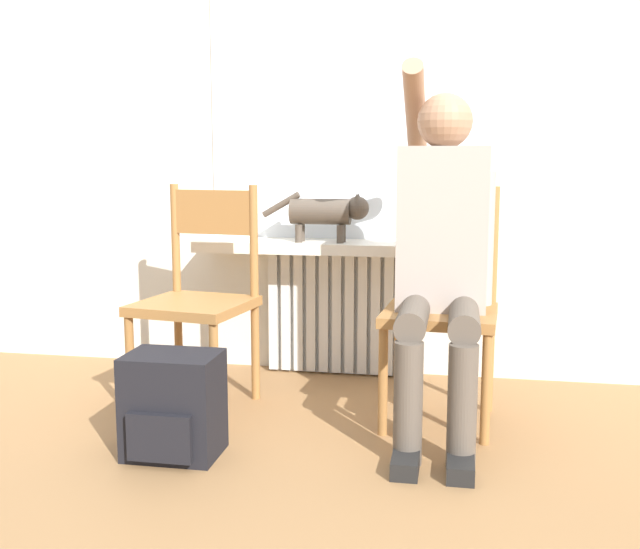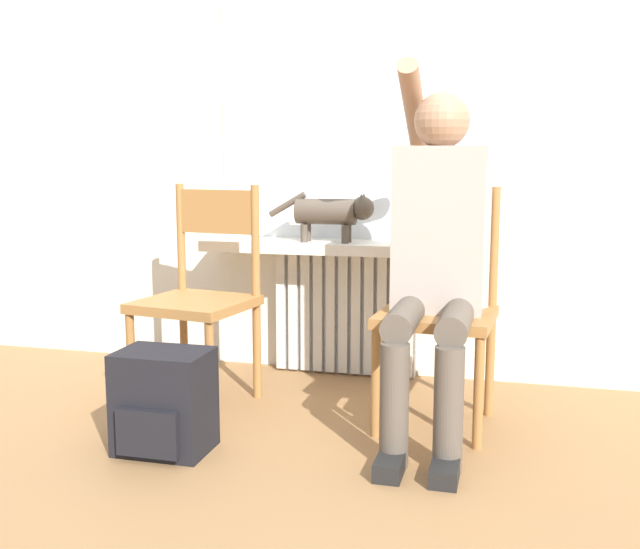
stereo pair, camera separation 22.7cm
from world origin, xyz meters
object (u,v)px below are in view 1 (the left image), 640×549
Objects in this scene: person at (442,246)px; chair_left at (199,295)px; backpack at (173,406)px; cat at (328,212)px; chair_right at (441,303)px.

chair_left is at bearing 173.62° from person.
chair_left is at bearing 99.79° from backpack.
backpack is (-0.90, -0.44, -0.53)m from person.
chair_left reaches higher than cat.
cat is (-0.53, 0.44, 0.32)m from chair_right.
cat is at bearing 52.48° from chair_left.
chair_right is 2.54× the size of backpack.
chair_left is at bearing -176.07° from chair_right.
chair_left is 0.72m from cat.
cat is at bearing 144.18° from chair_right.
chair_left reaches higher than backpack.
backpack is at bearing -144.77° from chair_right.
person is 1.14m from backpack.
cat is 1.37× the size of backpack.
person is at bearing 2.83° from chair_left.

